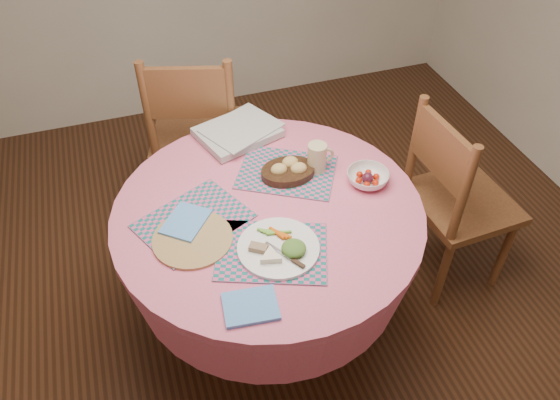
{
  "coord_description": "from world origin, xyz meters",
  "views": [
    {
      "loc": [
        -0.45,
        -1.49,
        2.24
      ],
      "look_at": [
        0.05,
        0.0,
        0.78
      ],
      "focal_mm": 35.0,
      "sensor_mm": 36.0,
      "label": 1
    }
  ],
  "objects_px": {
    "dinner_plate": "(280,247)",
    "bread_bowl": "(288,170)",
    "dining_table": "(269,242)",
    "fruit_bowl": "(368,178)",
    "latte_mug": "(317,157)",
    "chair_right": "(454,198)",
    "chair_back": "(197,133)",
    "wicker_trivet": "(193,239)"
  },
  "relations": [
    {
      "from": "chair_right",
      "to": "fruit_bowl",
      "type": "distance_m",
      "value": 0.55
    },
    {
      "from": "dining_table",
      "to": "bread_bowl",
      "type": "xyz_separation_m",
      "value": [
        0.14,
        0.16,
        0.23
      ]
    },
    {
      "from": "wicker_trivet",
      "to": "bread_bowl",
      "type": "xyz_separation_m",
      "value": [
        0.46,
        0.24,
        0.03
      ]
    },
    {
      "from": "wicker_trivet",
      "to": "dining_table",
      "type": "bearing_deg",
      "value": 13.21
    },
    {
      "from": "wicker_trivet",
      "to": "bread_bowl",
      "type": "bearing_deg",
      "value": 27.3
    },
    {
      "from": "dinner_plate",
      "to": "wicker_trivet",
      "type": "bearing_deg",
      "value": 152.34
    },
    {
      "from": "dining_table",
      "to": "chair_right",
      "type": "height_order",
      "value": "chair_right"
    },
    {
      "from": "latte_mug",
      "to": "fruit_bowl",
      "type": "relative_size",
      "value": 0.65
    },
    {
      "from": "dinner_plate",
      "to": "bread_bowl",
      "type": "relative_size",
      "value": 1.31
    },
    {
      "from": "chair_right",
      "to": "wicker_trivet",
      "type": "relative_size",
      "value": 3.29
    },
    {
      "from": "chair_back",
      "to": "bread_bowl",
      "type": "height_order",
      "value": "chair_back"
    },
    {
      "from": "dining_table",
      "to": "chair_right",
      "type": "relative_size",
      "value": 1.26
    },
    {
      "from": "dinner_plate",
      "to": "bread_bowl",
      "type": "height_order",
      "value": "bread_bowl"
    },
    {
      "from": "dining_table",
      "to": "dinner_plate",
      "type": "relative_size",
      "value": 4.11
    },
    {
      "from": "bread_bowl",
      "to": "latte_mug",
      "type": "distance_m",
      "value": 0.13
    },
    {
      "from": "dinner_plate",
      "to": "fruit_bowl",
      "type": "distance_m",
      "value": 0.52
    },
    {
      "from": "dining_table",
      "to": "fruit_bowl",
      "type": "distance_m",
      "value": 0.49
    },
    {
      "from": "chair_right",
      "to": "chair_back",
      "type": "xyz_separation_m",
      "value": [
        -1.04,
        0.85,
        0.03
      ]
    },
    {
      "from": "dining_table",
      "to": "dinner_plate",
      "type": "height_order",
      "value": "dinner_plate"
    },
    {
      "from": "chair_back",
      "to": "latte_mug",
      "type": "relative_size",
      "value": 8.4
    },
    {
      "from": "dining_table",
      "to": "chair_back",
      "type": "distance_m",
      "value": 0.88
    },
    {
      "from": "dining_table",
      "to": "fruit_bowl",
      "type": "relative_size",
      "value": 6.54
    },
    {
      "from": "chair_back",
      "to": "bread_bowl",
      "type": "xyz_separation_m",
      "value": [
        0.26,
        -0.71,
        0.24
      ]
    },
    {
      "from": "chair_right",
      "to": "fruit_bowl",
      "type": "xyz_separation_m",
      "value": [
        -0.48,
        -0.01,
        0.26
      ]
    },
    {
      "from": "fruit_bowl",
      "to": "wicker_trivet",
      "type": "bearing_deg",
      "value": -173.17
    },
    {
      "from": "chair_right",
      "to": "chair_back",
      "type": "relative_size",
      "value": 0.95
    },
    {
      "from": "chair_right",
      "to": "latte_mug",
      "type": "height_order",
      "value": "chair_right"
    },
    {
      "from": "dining_table",
      "to": "dinner_plate",
      "type": "bearing_deg",
      "value": -96.18
    },
    {
      "from": "chair_back",
      "to": "dinner_plate",
      "type": "xyz_separation_m",
      "value": [
        0.1,
        -1.1,
        0.23
      ]
    },
    {
      "from": "chair_back",
      "to": "latte_mug",
      "type": "height_order",
      "value": "chair_back"
    },
    {
      "from": "chair_right",
      "to": "latte_mug",
      "type": "xyz_separation_m",
      "value": [
        -0.65,
        0.14,
        0.3
      ]
    },
    {
      "from": "bread_bowl",
      "to": "latte_mug",
      "type": "bearing_deg",
      "value": 0.22
    },
    {
      "from": "wicker_trivet",
      "to": "fruit_bowl",
      "type": "bearing_deg",
      "value": 6.83
    },
    {
      "from": "dinner_plate",
      "to": "dining_table",
      "type": "bearing_deg",
      "value": 83.82
    },
    {
      "from": "chair_right",
      "to": "chair_back",
      "type": "height_order",
      "value": "chair_back"
    },
    {
      "from": "latte_mug",
      "to": "bread_bowl",
      "type": "bearing_deg",
      "value": -179.78
    },
    {
      "from": "chair_right",
      "to": "wicker_trivet",
      "type": "bearing_deg",
      "value": 91.76
    },
    {
      "from": "dining_table",
      "to": "wicker_trivet",
      "type": "height_order",
      "value": "wicker_trivet"
    },
    {
      "from": "dining_table",
      "to": "chair_right",
      "type": "xyz_separation_m",
      "value": [
        0.92,
        0.03,
        -0.04
      ]
    },
    {
      "from": "dining_table",
      "to": "fruit_bowl",
      "type": "bearing_deg",
      "value": 2.07
    },
    {
      "from": "chair_right",
      "to": "fruit_bowl",
      "type": "relative_size",
      "value": 5.21
    },
    {
      "from": "chair_right",
      "to": "wicker_trivet",
      "type": "height_order",
      "value": "chair_right"
    }
  ]
}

